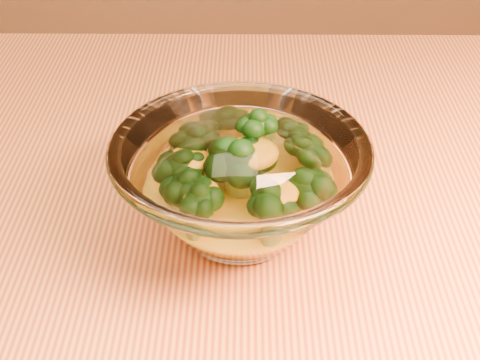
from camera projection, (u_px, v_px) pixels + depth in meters
The scene contains 4 objects.
table at pixel (339, 346), 0.56m from camera, with size 1.20×0.80×0.75m.
glass_bowl at pixel (240, 184), 0.50m from camera, with size 0.19×0.19×0.08m.
cheese_sauce at pixel (240, 203), 0.51m from camera, with size 0.10×0.10×0.03m, color yellow.
broccoli_heap at pixel (242, 171), 0.50m from camera, with size 0.12×0.13×0.06m.
Camera 1 is at (-0.08, -0.37, 1.09)m, focal length 50.00 mm.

